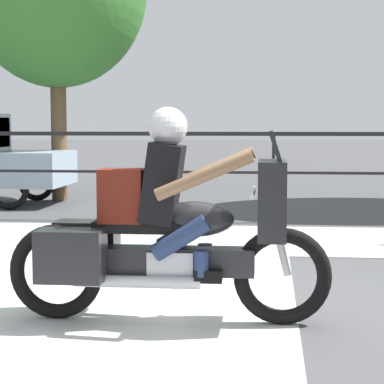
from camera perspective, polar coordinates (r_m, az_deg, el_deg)
ground_plane at (r=6.19m, az=6.38°, el=-8.54°), size 120.00×120.00×0.00m
sidewalk_band at (r=9.53m, az=6.23°, el=-3.63°), size 44.00×2.40×0.01m
crosswalk_band at (r=6.20m, az=-8.95°, el=-8.52°), size 3.57×6.00×0.01m
fence_railing at (r=11.16m, az=6.24°, el=3.08°), size 36.00×0.05×1.35m
motorcycle at (r=5.53m, az=-2.09°, el=-2.85°), size 2.41×0.76×1.59m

